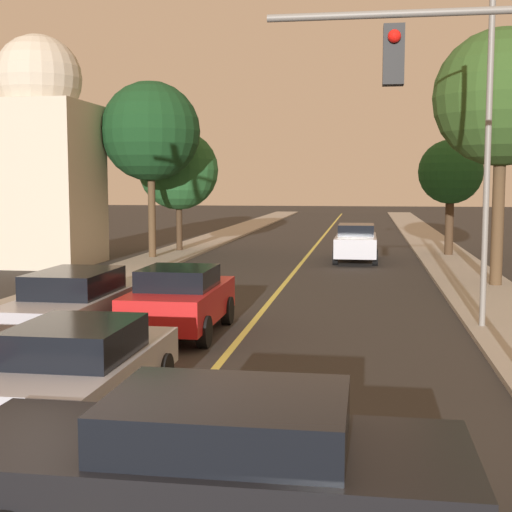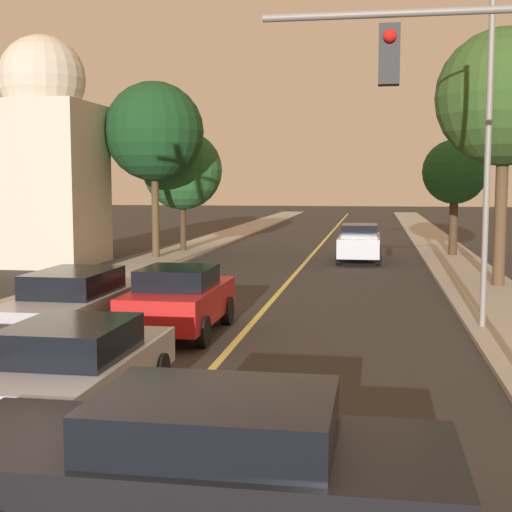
# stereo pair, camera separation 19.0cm
# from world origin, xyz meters

# --- Properties ---
(road_surface) EXTENTS (10.10, 80.00, 0.01)m
(road_surface) POSITION_xyz_m (0.00, 36.00, 0.01)
(road_surface) COLOR #2D2B28
(road_surface) RESTS_ON ground
(sidewalk_left) EXTENTS (2.50, 80.00, 0.12)m
(sidewalk_left) POSITION_xyz_m (-6.30, 36.00, 0.06)
(sidewalk_left) COLOR #9E998E
(sidewalk_left) RESTS_ON ground
(sidewalk_right) EXTENTS (2.50, 80.00, 0.12)m
(sidewalk_right) POSITION_xyz_m (6.30, 36.00, 0.06)
(sidewalk_right) COLOR #9E998E
(sidewalk_right) RESTS_ON ground
(car_near_lane_front) EXTENTS (1.91, 4.29, 1.40)m
(car_near_lane_front) POSITION_xyz_m (-1.41, 4.02, 0.72)
(car_near_lane_front) COLOR #A5A8B2
(car_near_lane_front) RESTS_ON ground
(car_near_lane_second) EXTENTS (1.88, 4.02, 1.54)m
(car_near_lane_second) POSITION_xyz_m (-1.41, 9.70, 0.80)
(car_near_lane_second) COLOR red
(car_near_lane_second) RESTS_ON ground
(car_outer_lane_second) EXTENTS (1.90, 5.17, 1.49)m
(car_outer_lane_second) POSITION_xyz_m (-3.64, 9.19, 0.79)
(car_outer_lane_second) COLOR #A5A8B2
(car_outer_lane_second) RESTS_ON ground
(car_far_oncoming) EXTENTS (1.86, 4.80, 1.62)m
(car_far_oncoming) POSITION_xyz_m (2.27, 25.52, 0.84)
(car_far_oncoming) COLOR #A5A8B2
(car_far_oncoming) RESTS_ON ground
(car_crossing_right) EXTENTS (4.96, 2.08, 1.45)m
(car_crossing_right) POSITION_xyz_m (1.29, 0.65, 0.76)
(car_crossing_right) COLOR black
(car_crossing_right) RESTS_ON ground
(traffic_signal_mast) EXTENTS (4.40, 0.42, 6.09)m
(traffic_signal_mast) POSITION_xyz_m (4.46, 5.55, 4.23)
(traffic_signal_mast) COLOR slate
(traffic_signal_mast) RESTS_ON ground
(streetlamp_right) EXTENTS (2.14, 0.36, 7.97)m
(streetlamp_right) POSITION_xyz_m (4.93, 11.16, 5.18)
(streetlamp_right) COLOR slate
(streetlamp_right) RESTS_ON ground
(tree_left_near) EXTENTS (4.36, 4.36, 7.74)m
(tree_left_near) POSITION_xyz_m (-6.74, 24.89, 5.66)
(tree_left_near) COLOR #4C3823
(tree_left_near) RESTS_ON ground
(tree_left_far) EXTENTS (3.86, 3.86, 5.85)m
(tree_left_far) POSITION_xyz_m (-6.37, 28.20, 4.03)
(tree_left_far) COLOR #3D2B1C
(tree_left_far) RESTS_ON ground
(tree_right_near) EXTENTS (2.94, 2.94, 5.27)m
(tree_right_near) POSITION_xyz_m (6.49, 28.00, 3.88)
(tree_right_near) COLOR #3D2B1C
(tree_right_near) RESTS_ON ground
(tree_right_far) EXTENTS (4.33, 4.33, 8.15)m
(tree_right_far) POSITION_xyz_m (6.90, 18.14, 6.08)
(tree_right_far) COLOR #4C3823
(tree_right_far) RESTS_ON ground
(domed_building_left) EXTENTS (4.19, 4.19, 9.42)m
(domed_building_left) POSITION_xyz_m (-10.64, 22.25, 4.52)
(domed_building_left) COLOR #BCB29E
(domed_building_left) RESTS_ON ground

